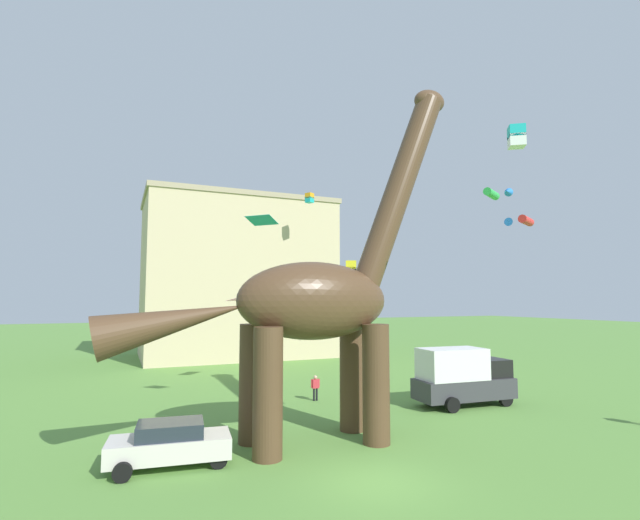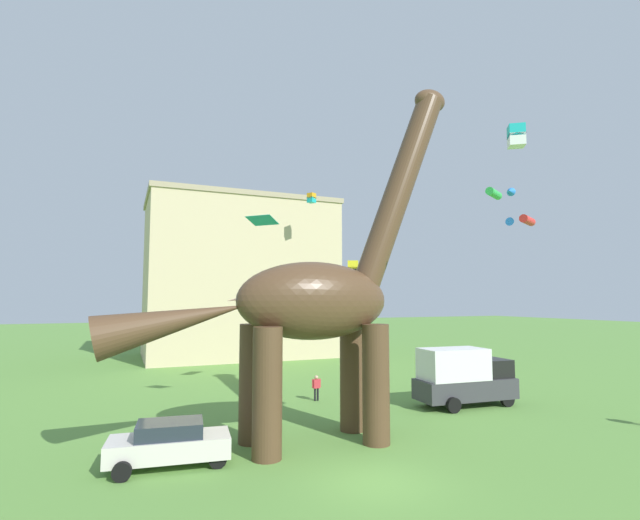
% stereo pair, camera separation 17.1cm
% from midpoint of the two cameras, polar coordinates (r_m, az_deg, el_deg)
% --- Properties ---
extents(ground_plane, '(240.00, 240.00, 0.00)m').
position_cam_midpoint_polar(ground_plane, '(16.79, 6.66, -25.44)').
color(ground_plane, '#5B8E3D').
extents(dinosaur_sculpture, '(15.50, 3.28, 16.20)m').
position_cam_midpoint_polar(dinosaur_sculpture, '(19.59, -1.18, -5.03)').
color(dinosaur_sculpture, '#513823').
rests_on(dinosaur_sculpture, ground_plane).
extents(parked_sedan_left, '(4.39, 2.29, 1.55)m').
position_cam_midpoint_polar(parked_sedan_left, '(18.53, -18.25, -20.62)').
color(parked_sedan_left, silver).
rests_on(parked_sedan_left, ground_plane).
extents(parked_box_truck, '(5.74, 2.52, 3.20)m').
position_cam_midpoint_polar(parked_box_truck, '(27.87, 16.92, -13.48)').
color(parked_box_truck, '#38383D').
rests_on(parked_box_truck, ground_plane).
extents(person_far_spectator, '(0.55, 0.24, 1.46)m').
position_cam_midpoint_polar(person_far_spectator, '(28.16, -0.76, -15.17)').
color(person_far_spectator, black).
rests_on(person_far_spectator, ground_plane).
extents(kite_mid_center, '(2.16, 2.22, 0.31)m').
position_cam_midpoint_polar(kite_mid_center, '(32.78, -9.93, -4.71)').
color(kite_mid_center, pink).
extents(kite_far_left, '(0.86, 0.86, 0.90)m').
position_cam_midpoint_polar(kite_far_left, '(43.75, -1.42, 7.64)').
color(kite_far_left, orange).
extents(kite_trailing, '(2.50, 2.57, 0.73)m').
position_cam_midpoint_polar(kite_trailing, '(43.30, 20.62, 7.68)').
color(kite_trailing, green).
extents(kite_mid_left, '(1.71, 1.72, 0.34)m').
position_cam_midpoint_polar(kite_mid_left, '(23.34, -7.39, 4.87)').
color(kite_mid_left, '#19B2B7').
extents(kite_far_right, '(1.23, 1.23, 1.29)m').
position_cam_midpoint_polar(kite_far_right, '(40.98, 3.73, -1.01)').
color(kite_far_right, yellow).
extents(kite_high_left, '(0.76, 0.76, 0.78)m').
position_cam_midpoint_polar(kite_high_left, '(18.75, 22.79, 13.82)').
color(kite_high_left, '#19B2B7').
extents(kite_mid_right, '(1.54, 1.57, 0.45)m').
position_cam_midpoint_polar(kite_mid_right, '(26.44, 23.48, 4.43)').
color(kite_mid_right, red).
extents(background_building_block, '(19.16, 12.53, 16.47)m').
position_cam_midpoint_polar(background_building_block, '(50.53, -10.37, -2.17)').
color(background_building_block, '#CCB78E').
rests_on(background_building_block, ground_plane).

